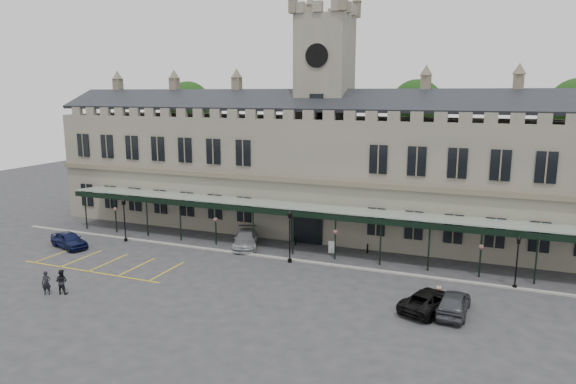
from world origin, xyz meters
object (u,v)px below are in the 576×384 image
at_px(lamp_post_left, 124,216).
at_px(station_building, 323,171).
at_px(lamp_post_right, 517,257).
at_px(car_left_a, 69,240).
at_px(sign_board, 332,247).
at_px(car_van, 428,301).
at_px(clock_tower, 324,107).
at_px(person_a, 46,283).
at_px(car_right_a, 454,303).
at_px(lamp_post_mid, 290,231).
at_px(car_taxi, 246,239).
at_px(person_b, 61,282).
at_px(traffic_cone, 439,289).

bearing_deg(lamp_post_left, station_building, 33.06).
height_order(lamp_post_right, car_left_a, lamp_post_right).
relative_size(lamp_post_right, sign_board, 3.70).
bearing_deg(car_van, lamp_post_right, -109.80).
bearing_deg(lamp_post_right, car_left_a, -173.47).
distance_m(station_building, car_van, 22.01).
distance_m(clock_tower, person_a, 30.32).
xyz_separation_m(clock_tower, car_right_a, (14.62, -16.85, -12.32)).
height_order(clock_tower, lamp_post_mid, clock_tower).
distance_m(lamp_post_left, lamp_post_mid, 17.52).
bearing_deg(car_left_a, car_taxi, -48.93).
bearing_deg(clock_tower, car_taxi, -120.82).
height_order(clock_tower, person_b, clock_tower).
height_order(traffic_cone, person_a, person_a).
distance_m(lamp_post_right, person_a, 34.74).
xyz_separation_m(traffic_cone, person_b, (-25.67, -10.30, 0.56)).
distance_m(lamp_post_mid, car_left_a, 21.47).
distance_m(person_a, person_b, 1.05).
bearing_deg(station_building, lamp_post_right, -29.13).
bearing_deg(traffic_cone, lamp_post_mid, 168.84).
height_order(traffic_cone, car_right_a, car_right_a).
bearing_deg(car_left_a, person_a, -124.49).
bearing_deg(sign_board, lamp_post_right, -25.13).
xyz_separation_m(lamp_post_mid, car_taxi, (-5.58, 2.66, -2.00)).
bearing_deg(traffic_cone, car_van, -96.36).
relative_size(traffic_cone, person_b, 0.41).
xyz_separation_m(lamp_post_right, car_taxi, (-23.57, 2.05, -1.70)).
relative_size(lamp_post_right, person_b, 2.24).
bearing_deg(lamp_post_right, clock_tower, 150.67).
distance_m(lamp_post_right, traffic_cone, 6.42).
distance_m(lamp_post_left, person_b, 13.67).
distance_m(sign_board, car_right_a, 14.95).
bearing_deg(car_taxi, lamp_post_right, -26.96).
relative_size(lamp_post_mid, car_right_a, 1.00).
xyz_separation_m(lamp_post_mid, traffic_cone, (12.79, -2.52, -2.41)).
relative_size(lamp_post_mid, lamp_post_right, 1.12).
relative_size(traffic_cone, person_a, 0.43).
bearing_deg(sign_board, car_van, -57.97).
bearing_deg(traffic_cone, clock_tower, 134.59).
bearing_deg(car_van, car_left_a, 17.57).
height_order(car_left_a, car_right_a, car_right_a).
relative_size(car_taxi, person_a, 3.01).
bearing_deg(lamp_post_right, person_a, -156.27).
bearing_deg(traffic_cone, person_b, -158.14).
bearing_deg(car_right_a, lamp_post_mid, -18.96).
distance_m(lamp_post_left, car_taxi, 12.38).
distance_m(lamp_post_right, person_b, 33.70).
bearing_deg(lamp_post_right, lamp_post_left, -178.91).
relative_size(clock_tower, car_taxi, 4.66).
xyz_separation_m(car_left_a, car_van, (33.44, -1.99, -0.07)).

